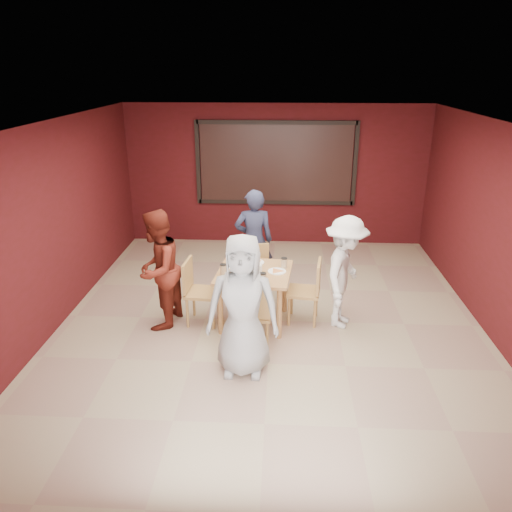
# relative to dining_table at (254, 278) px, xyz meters

# --- Properties ---
(floor) EXTENTS (7.00, 7.00, 0.00)m
(floor) POSITION_rel_dining_table_xyz_m (0.23, 0.04, -0.69)
(floor) COLOR tan
(floor) RESTS_ON ground
(window_blinds) EXTENTS (3.00, 0.02, 1.50)m
(window_blinds) POSITION_rel_dining_table_xyz_m (0.23, 3.49, 0.96)
(window_blinds) COLOR black
(dining_table) EXTENTS (1.10, 1.10, 0.95)m
(dining_table) POSITION_rel_dining_table_xyz_m (0.00, 0.00, 0.00)
(dining_table) COLOR #BA7D4C
(dining_table) RESTS_ON floor
(chair_front) EXTENTS (0.44, 0.44, 0.90)m
(chair_front) POSITION_rel_dining_table_xyz_m (0.03, -0.69, -0.18)
(chair_front) COLOR #AF7D44
(chair_front) RESTS_ON floor
(chair_back) EXTENTS (0.53, 0.53, 0.91)m
(chair_back) POSITION_rel_dining_table_xyz_m (-0.01, 0.68, -0.18)
(chair_back) COLOR #AF7D44
(chair_back) RESTS_ON floor
(chair_left) EXTENTS (0.49, 0.49, 0.94)m
(chair_left) POSITION_rel_dining_table_xyz_m (-0.81, -0.04, -0.16)
(chair_left) COLOR #AF7D44
(chair_left) RESTS_ON floor
(chair_right) EXTENTS (0.50, 0.50, 0.93)m
(chair_right) POSITION_rel_dining_table_xyz_m (0.78, 0.06, -0.17)
(chair_right) COLOR #AF7D44
(chair_right) RESTS_ON floor
(diner_front) EXTENTS (0.86, 0.57, 1.74)m
(diner_front) POSITION_rel_dining_table_xyz_m (-0.06, -1.23, 0.18)
(diner_front) COLOR #A5A5A5
(diner_front) RESTS_ON floor
(diner_back) EXTENTS (0.66, 0.48, 1.69)m
(diner_back) POSITION_rel_dining_table_xyz_m (-0.07, 1.13, 0.15)
(diner_back) COLOR #292D48
(diner_back) RESTS_ON floor
(diner_left) EXTENTS (0.79, 0.93, 1.69)m
(diner_left) POSITION_rel_dining_table_xyz_m (-1.32, -0.14, 0.15)
(diner_left) COLOR maroon
(diner_left) RESTS_ON floor
(diner_right) EXTENTS (0.90, 1.17, 1.60)m
(diner_right) POSITION_rel_dining_table_xyz_m (1.26, 0.00, 0.11)
(diner_right) COLOR white
(diner_right) RESTS_ON floor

